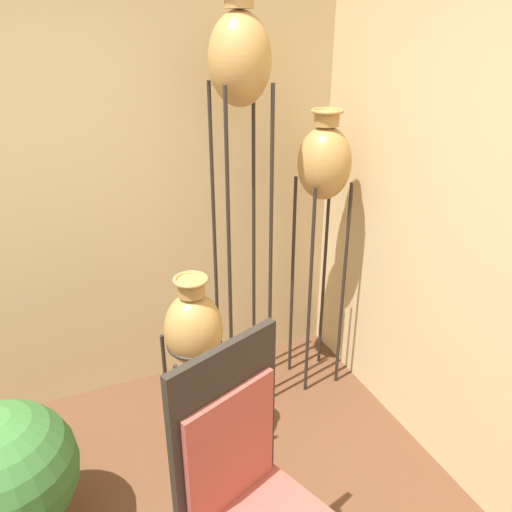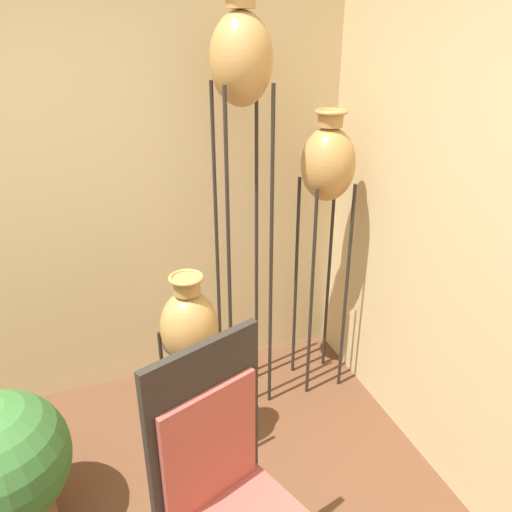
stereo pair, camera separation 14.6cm
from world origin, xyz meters
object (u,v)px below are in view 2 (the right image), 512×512
(vase_stand_tall, at_px, (241,74))
(chair, at_px, (229,494))
(potted_plant, at_px, (1,468))
(vase_stand_short, at_px, (189,328))
(vase_stand_medium, at_px, (328,170))

(vase_stand_tall, height_order, chair, vase_stand_tall)
(chair, relative_size, potted_plant, 1.64)
(potted_plant, bearing_deg, vase_stand_short, 13.07)
(potted_plant, bearing_deg, vase_stand_medium, 17.77)
(vase_stand_tall, xyz_separation_m, vase_stand_short, (-0.39, -0.37, -1.11))
(vase_stand_tall, bearing_deg, chair, -110.30)
(vase_stand_tall, height_order, vase_stand_medium, vase_stand_tall)
(vase_stand_medium, height_order, chair, vase_stand_medium)
(vase_stand_tall, distance_m, chair, 1.79)
(vase_stand_tall, bearing_deg, vase_stand_medium, -1.36)
(vase_stand_tall, distance_m, vase_stand_short, 1.23)
(vase_stand_tall, distance_m, potted_plant, 2.04)
(vase_stand_medium, xyz_separation_m, chair, (-0.94, -1.22, -0.72))
(vase_stand_tall, relative_size, chair, 1.86)
(vase_stand_short, relative_size, chair, 0.88)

